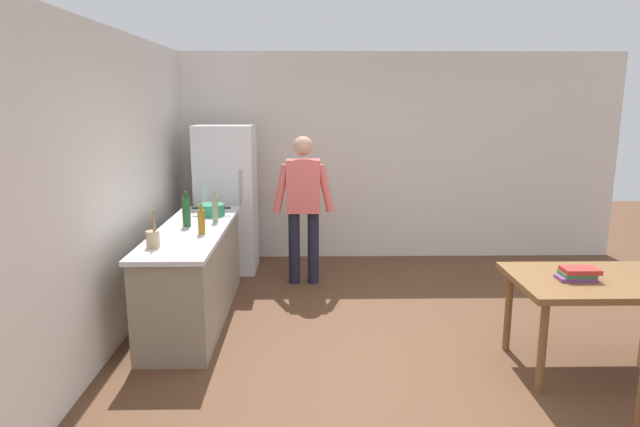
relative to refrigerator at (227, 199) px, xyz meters
The scene contains 14 objects.
ground_plane 3.19m from the refrigerator, 51.63° to the right, with size 14.00×14.00×0.00m, color brown.
wall_back 2.04m from the refrigerator, 17.53° to the left, with size 6.40×0.12×2.70m, color silver.
wall_left 2.35m from the refrigerator, 107.65° to the right, with size 0.12×5.60×2.70m, color silver.
kitchen_counter 1.66m from the refrigerator, 93.58° to the right, with size 0.64×2.20×0.90m.
refrigerator is the anchor object (origin of this frame).
person 1.10m from the refrigerator, 30.23° to the right, with size 0.70×0.22×1.70m.
dining_table 4.27m from the refrigerator, 39.29° to the right, with size 1.40×0.90×0.75m.
cooking_pot 1.00m from the refrigerator, 90.90° to the right, with size 0.40×0.28×0.12m.
utensil_jar 2.30m from the refrigerator, 96.82° to the right, with size 0.11×0.11×0.32m.
bottle_vinegar_tall 1.32m from the refrigerator, 86.53° to the right, with size 0.06×0.06×0.32m.
bottle_water_clear 0.68m from the refrigerator, 103.04° to the right, with size 0.07×0.07×0.30m.
bottle_oil_amber 1.82m from the refrigerator, 88.80° to the right, with size 0.06×0.06×0.28m.
bottle_wine_green 1.52m from the refrigerator, 96.27° to the right, with size 0.08×0.08×0.34m.
book_stack 4.11m from the refrigerator, 41.71° to the right, with size 0.31×0.17×0.09m.
Camera 1 is at (-0.87, -4.35, 2.11)m, focal length 31.20 mm.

